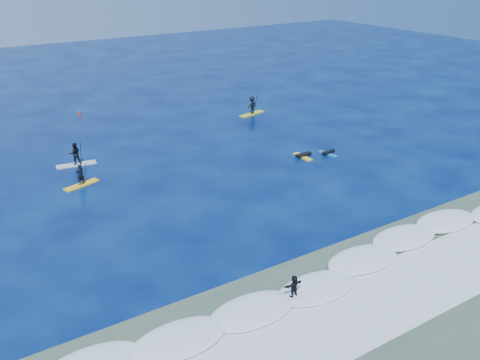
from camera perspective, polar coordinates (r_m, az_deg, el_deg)
ground at (r=37.93m, az=1.25°, el=-2.51°), size 160.00×160.00×0.00m
shallow_water at (r=29.07m, az=17.33°, el=-12.49°), size 90.00×13.00×0.01m
breaking_wave at (r=31.22m, az=11.75°, el=-9.16°), size 40.00×6.00×0.30m
whitewater at (r=29.57m, az=15.85°, el=-11.63°), size 34.00×5.00×0.02m
sup_paddler_left at (r=42.30m, az=-16.63°, el=0.21°), size 2.92×1.53×1.99m
sup_paddler_center at (r=46.44m, az=-17.17°, el=2.50°), size 3.30×1.25×2.26m
sup_paddler_right at (r=58.76m, az=1.28°, el=7.87°), size 3.39×1.59×2.31m
prone_paddler_near at (r=46.68m, az=6.73°, el=2.61°), size 1.67×2.12×0.44m
prone_paddler_far at (r=47.65m, az=9.37°, el=2.87°), size 1.52×1.96×0.40m
wave_surfer at (r=27.80m, az=5.78°, el=-11.36°), size 1.78×0.50×1.28m
marker_buoy at (r=60.88m, az=-16.74°, el=6.82°), size 0.26×0.26×0.61m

